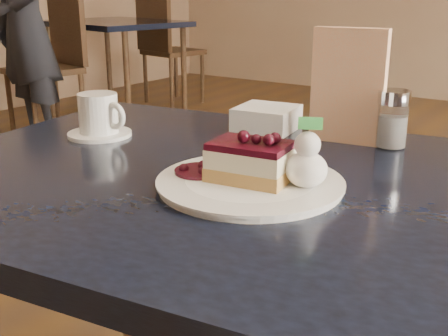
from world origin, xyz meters
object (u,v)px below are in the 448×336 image
Objects in this scene: dessert_plate at (250,184)px; coffee_set at (99,117)px; main_table at (262,223)px; bg_table_far_left at (119,108)px; cheesecake_slice at (250,162)px; patron at (26,24)px.

coffee_set reaches higher than dessert_plate.
bg_table_far_left reaches higher than main_table.
coffee_set reaches higher than cheesecake_slice.
dessert_plate is 0.04m from cheesecake_slice.
patron is at bearing 148.84° from dessert_plate.
cheesecake_slice is 0.43m from coffee_set.
main_table is at bearing 98.09° from dessert_plate.
main_table is at bearing 90.00° from cheesecake_slice.
bg_table_far_left is at bearing 138.20° from dessert_plate.
dessert_plate is at bearing -124.65° from cheesecake_slice.
dessert_plate is 0.15× the size of bg_table_far_left.
bg_table_far_left is 1.18m from patron.
main_table is at bearing -5.31° from coffee_set.
bg_table_far_left is (-2.92, 2.57, -0.60)m from main_table.
cheesecake_slice is at bearing 63.43° from dessert_plate.
main_table is 9.95× the size of cheesecake_slice.
patron is at bearing -72.74° from bg_table_far_left.
dessert_plate is 0.17× the size of patron.
main_table is 3.94m from bg_table_far_left.
patron reaches higher than cheesecake_slice.
dessert_plate is at bearing -90.00° from main_table.
patron reaches higher than main_table.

